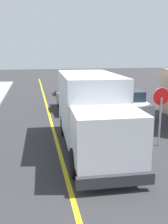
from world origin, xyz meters
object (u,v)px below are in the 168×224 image
Objects in this scene: parked_car_near at (72,99)px; parked_car_mid at (70,87)px; box_truck at (92,109)px; parked_van_across at (128,103)px; stop_sign at (161,106)px.

parked_car_near is 0.99× the size of parked_car_mid.
box_truck reaches higher than parked_car_near.
box_truck reaches higher than parked_van_across.
parked_car_mid is at bearing 106.43° from parked_van_across.
box_truck is at bearing 173.62° from stop_sign.
parked_car_near is (0.28, 7.61, -0.97)m from box_truck.
parked_car_mid is at bearing 82.99° from parked_car_near.
box_truck reaches higher than stop_sign.
parked_car_mid is 1.68× the size of stop_sign.
parked_car_mid is 9.33m from parked_van_across.
parked_car_near is 1.67× the size of stop_sign.
parked_car_near is at bearing 147.49° from parked_van_across.
parked_car_mid is 14.86m from stop_sign.
parked_car_near is at bearing 109.07° from stop_sign.
stop_sign is (1.92, -14.69, 1.06)m from parked_car_mid.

